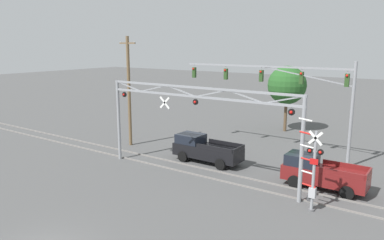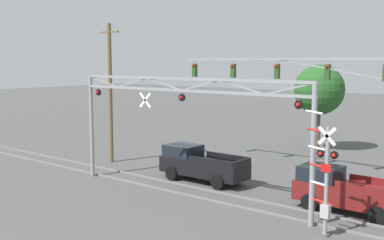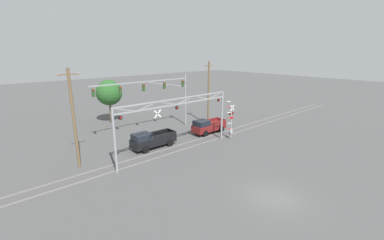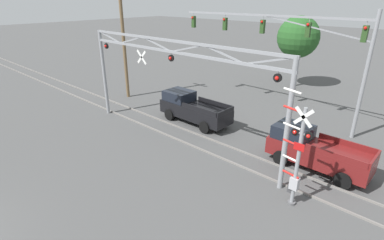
# 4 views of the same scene
# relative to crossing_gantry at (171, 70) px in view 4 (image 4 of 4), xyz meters

# --- Properties ---
(rail_track_near) EXTENTS (80.00, 0.08, 0.10)m
(rail_track_near) POSITION_rel_crossing_gantry_xyz_m (0.02, 0.28, -4.46)
(rail_track_near) COLOR gray
(rail_track_near) RESTS_ON ground_plane
(rail_track_far) EXTENTS (80.00, 0.08, 0.10)m
(rail_track_far) POSITION_rel_crossing_gantry_xyz_m (0.02, 1.72, -4.46)
(rail_track_far) COLOR gray
(rail_track_far) RESTS_ON ground_plane
(crossing_gantry) EXTENTS (14.80, 0.28, 6.26)m
(crossing_gantry) POSITION_rel_crossing_gantry_xyz_m (0.00, 0.00, 0.00)
(crossing_gantry) COLOR gray
(crossing_gantry) RESTS_ON ground_plane
(crossing_signal_mast) EXTENTS (1.43, 0.35, 5.12)m
(crossing_signal_mast) POSITION_rel_crossing_gantry_xyz_m (8.20, -0.76, -2.36)
(crossing_signal_mast) COLOR gray
(crossing_signal_mast) RESTS_ON ground_plane
(traffic_signal_span) EXTENTS (14.47, 0.39, 7.81)m
(traffic_signal_span) POSITION_rel_crossing_gantry_xyz_m (3.81, 8.21, 1.16)
(traffic_signal_span) COLOR gray
(traffic_signal_span) RESTS_ON ground_plane
(pickup_truck_lead) EXTENTS (5.45, 2.10, 2.05)m
(pickup_truck_lead) POSITION_rel_crossing_gantry_xyz_m (-1.30, 3.20, -3.49)
(pickup_truck_lead) COLOR black
(pickup_truck_lead) RESTS_ON ground_plane
(pickup_truck_following) EXTENTS (5.11, 2.10, 2.05)m
(pickup_truck_following) POSITION_rel_crossing_gantry_xyz_m (7.65, 2.86, -3.50)
(pickup_truck_following) COLOR maroon
(pickup_truck_following) RESTS_ON ground_plane
(utility_pole_left) EXTENTS (1.80, 0.28, 9.67)m
(utility_pole_left) POSITION_rel_crossing_gantry_xyz_m (-9.54, 3.55, 0.47)
(utility_pole_left) COLOR brown
(utility_pole_left) RESTS_ON ground_plane
(background_tree_beyond_span) EXTENTS (3.96, 3.96, 6.84)m
(background_tree_beyond_span) POSITION_rel_crossing_gantry_xyz_m (-0.13, 16.89, 0.33)
(background_tree_beyond_span) COLOR brown
(background_tree_beyond_span) RESTS_ON ground_plane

